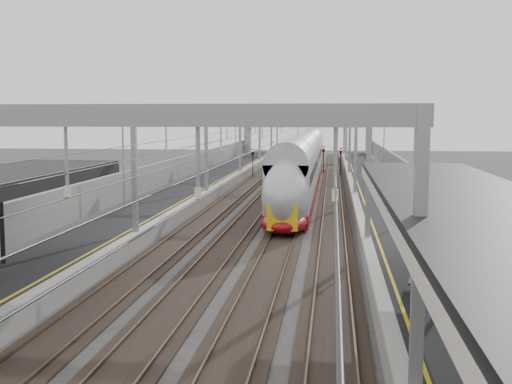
% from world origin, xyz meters
% --- Properties ---
extents(platform_left, '(4.00, 120.00, 1.00)m').
position_xyz_m(platform_left, '(-8.00, 45.00, 0.50)').
color(platform_left, black).
rests_on(platform_left, ground).
extents(platform_right, '(4.00, 120.00, 1.00)m').
position_xyz_m(platform_right, '(8.00, 45.00, 0.50)').
color(platform_right, black).
rests_on(platform_right, ground).
extents(tracks, '(11.40, 140.00, 0.20)m').
position_xyz_m(tracks, '(0.00, 45.00, 0.05)').
color(tracks, black).
rests_on(tracks, ground).
extents(overhead_line, '(13.00, 140.00, 6.60)m').
position_xyz_m(overhead_line, '(0.00, 51.62, 6.14)').
color(overhead_line, gray).
rests_on(overhead_line, platform_left).
extents(canopy_right, '(4.40, 30.00, 4.24)m').
position_xyz_m(canopy_right, '(8.03, 2.99, 5.09)').
color(canopy_right, black).
rests_on(canopy_right, platform_right).
extents(overbridge, '(22.00, 2.20, 6.90)m').
position_xyz_m(overbridge, '(0.00, 100.00, 5.31)').
color(overbridge, gray).
rests_on(overbridge, ground).
extents(wall_left, '(0.30, 120.00, 3.20)m').
position_xyz_m(wall_left, '(-11.20, 45.00, 1.60)').
color(wall_left, gray).
rests_on(wall_left, ground).
extents(wall_right, '(0.30, 120.00, 3.20)m').
position_xyz_m(wall_right, '(11.20, 45.00, 1.60)').
color(wall_right, gray).
rests_on(wall_right, ground).
extents(train, '(2.91, 53.01, 4.59)m').
position_xyz_m(train, '(1.50, 50.30, 2.24)').
color(train, '#A00E14').
rests_on(train, ground).
extents(bench, '(0.83, 1.99, 1.00)m').
position_xyz_m(bench, '(7.64, 11.54, 1.60)').
color(bench, black).
rests_on(bench, platform_right).
extents(signal_green, '(0.32, 0.32, 3.48)m').
position_xyz_m(signal_green, '(-5.20, 65.15, 2.42)').
color(signal_green, black).
rests_on(signal_green, ground).
extents(signal_red_near, '(0.32, 0.32, 3.48)m').
position_xyz_m(signal_red_near, '(3.20, 72.69, 2.42)').
color(signal_red_near, black).
rests_on(signal_red_near, ground).
extents(signal_red_far, '(0.32, 0.32, 3.48)m').
position_xyz_m(signal_red_far, '(5.40, 68.60, 2.42)').
color(signal_red_far, black).
rests_on(signal_red_far, ground).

